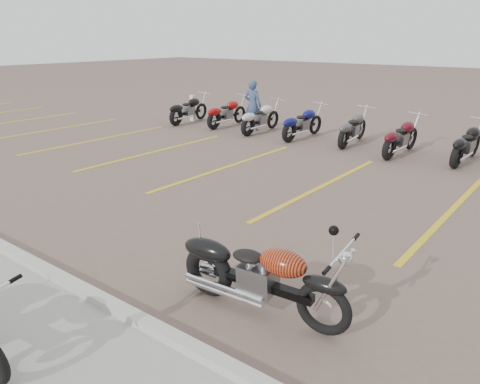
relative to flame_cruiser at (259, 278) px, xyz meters
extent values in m
plane|color=brown|center=(-1.79, 0.93, -0.46)|extent=(100.00, 100.00, 0.00)
cube|color=#ADAAA3|center=(-1.79, -1.07, -0.40)|extent=(60.00, 0.18, 0.12)
torus|color=black|center=(0.84, 0.07, -0.14)|extent=(0.66, 0.16, 0.66)
torus|color=black|center=(-0.72, -0.06, -0.14)|extent=(0.71, 0.23, 0.70)
cube|color=black|center=(0.06, 0.00, -0.08)|extent=(1.32, 0.23, 0.10)
cube|color=slate|center=(0.01, 0.00, -0.01)|extent=(0.45, 0.34, 0.34)
ellipsoid|color=black|center=(0.34, 0.03, 0.29)|extent=(0.61, 0.37, 0.30)
ellipsoid|color=black|center=(-0.12, -0.01, 0.25)|extent=(0.41, 0.29, 0.12)
imported|color=navy|center=(-6.92, 9.28, 0.41)|extent=(0.69, 0.51, 1.74)
cube|color=white|center=(-9.91, 9.37, 0.04)|extent=(0.16, 0.16, 1.00)
camera|label=1|loc=(2.85, -4.03, 2.72)|focal=35.00mm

